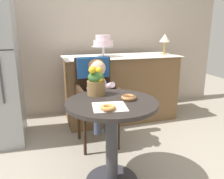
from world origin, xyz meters
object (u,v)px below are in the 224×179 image
object	(u,v)px
cafe_table	(112,126)
seated_child	(98,87)
flower_vase	(96,82)
tiered_cake_stand	(103,42)
donut_mid	(108,108)
table_lamp	(165,39)
wicker_chair	(95,87)
donut_front	(129,97)

from	to	relation	value
cafe_table	seated_child	world-z (taller)	seated_child
flower_vase	tiered_cake_stand	world-z (taller)	tiered_cake_stand
donut_mid	flower_vase	world-z (taller)	flower_vase
donut_mid	table_lamp	distance (m)	1.99
cafe_table	table_lamp	distance (m)	1.87
tiered_cake_stand	seated_child	bearing A→B (deg)	-109.88
wicker_chair	seated_child	bearing A→B (deg)	-87.58
wicker_chair	tiered_cake_stand	xyz separation A→B (m)	(0.25, 0.54, 0.44)
seated_child	tiered_cake_stand	bearing A→B (deg)	70.12
seated_child	donut_mid	size ratio (longest dim) A/B	6.60
cafe_table	donut_front	distance (m)	0.27
cafe_table	wicker_chair	distance (m)	0.78
seated_child	wicker_chair	bearing A→B (deg)	90.00
cafe_table	donut_mid	bearing A→B (deg)	-114.98
cafe_table	donut_front	world-z (taller)	donut_front
wicker_chair	table_lamp	size ratio (longest dim) A/B	3.35
cafe_table	table_lamp	world-z (taller)	table_lamp
donut_front	wicker_chair	bearing A→B (deg)	96.95
tiered_cake_stand	flower_vase	bearing A→B (deg)	-108.69
donut_mid	tiered_cake_stand	xyz separation A→B (m)	(0.38, 1.48, 0.35)
donut_front	donut_mid	distance (m)	0.29
donut_mid	tiered_cake_stand	world-z (taller)	tiered_cake_stand
seated_child	flower_vase	xyz separation A→B (m)	(-0.12, -0.40, 0.15)
wicker_chair	tiered_cake_stand	bearing A→B (deg)	67.42
donut_mid	flower_vase	size ratio (longest dim) A/B	0.45
wicker_chair	tiered_cake_stand	world-z (taller)	tiered_cake_stand
seated_child	cafe_table	bearing A→B (deg)	-94.54
cafe_table	donut_mid	distance (m)	0.31
tiered_cake_stand	table_lamp	bearing A→B (deg)	-0.33
wicker_chair	flower_vase	xyz separation A→B (m)	(-0.12, -0.56, 0.19)
cafe_table	tiered_cake_stand	world-z (taller)	tiered_cake_stand
cafe_table	donut_front	size ratio (longest dim) A/B	5.97
seated_child	donut_front	bearing A→B (deg)	-81.28
seated_child	table_lamp	distance (m)	1.41
seated_child	table_lamp	bearing A→B (deg)	30.92
donut_mid	cafe_table	bearing A→B (deg)	65.02
cafe_table	donut_mid	world-z (taller)	donut_mid
donut_front	tiered_cake_stand	world-z (taller)	tiered_cake_stand
table_lamp	cafe_table	bearing A→B (deg)	-132.74
donut_mid	table_lamp	world-z (taller)	table_lamp
seated_child	donut_front	distance (m)	0.61
wicker_chair	donut_front	world-z (taller)	wicker_chair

